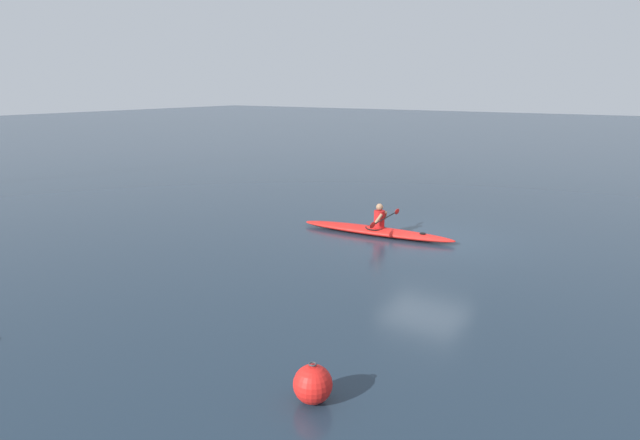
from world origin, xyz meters
The scene contains 4 objects.
ground_plane centered at (0.00, 0.00, 0.00)m, with size 160.00×160.00×0.00m, color #1E2D3D.
kayak centered at (1.51, 0.47, 0.12)m, with size 4.96×1.12×0.24m.
kayaker centered at (1.38, 0.46, 0.56)m, with size 0.48×2.37×0.75m.
mooring_buoy_red_near centered at (-2.00, 9.08, 0.29)m, with size 0.57×0.57×0.62m.
Camera 1 is at (-5.98, 14.92, 4.46)m, focal length 30.81 mm.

